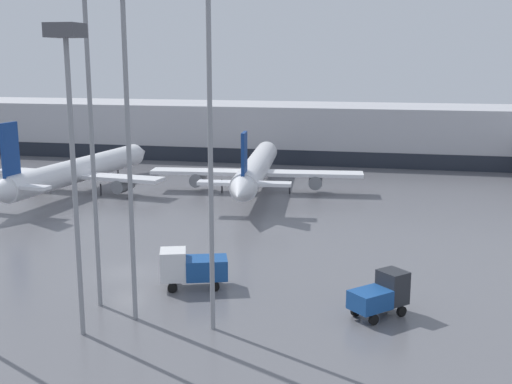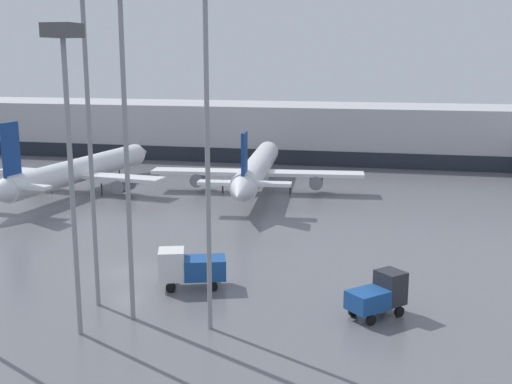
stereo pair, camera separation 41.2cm
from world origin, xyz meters
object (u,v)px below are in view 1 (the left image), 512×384
Objects in this scene: service_truck_2 at (191,267)px; apron_light_mast_6 at (87,55)px; apron_light_mast_7 at (125,58)px; service_truck_1 at (381,294)px; parked_jet_1 at (256,169)px; parked_jet_0 at (77,171)px; apron_light_mast_1 at (209,53)px; apron_light_mast_3 at (69,94)px.

apron_light_mast_6 is at bearing 24.86° from service_truck_2.
service_truck_1 is at bearing 14.13° from apron_light_mast_7.
parked_jet_1 is 1.61× the size of apron_light_mast_6.
apron_light_mast_6 is (-2.44, -39.17, 13.78)m from parked_jet_1.
parked_jet_0 is 1.63× the size of apron_light_mast_6.
parked_jet_0 is 50.04m from service_truck_1.
apron_light_mast_1 is at bearing -135.98° from parked_jet_0.
apron_light_mast_3 is 5.18m from apron_light_mast_6.
apron_light_mast_1 reaches higher than parked_jet_1.
parked_jet_0 is at bearing 122.28° from apron_light_mast_7.
service_truck_1 is 24.35m from apron_light_mast_6.
parked_jet_1 is 34.61m from service_truck_2.
service_truck_2 is at bearing 66.64° from apron_light_mast_3.
apron_light_mast_1 is (3.56, -6.79, 15.28)m from service_truck_2.
service_truck_1 is 23.10m from apron_light_mast_3.
apron_light_mast_7 is at bearing -141.32° from parked_jet_0.
parked_jet_0 reaches higher than service_truck_2.
parked_jet_0 is at bearing 127.62° from apron_light_mast_1.
apron_light_mast_3 is (-17.77, -6.82, 13.08)m from service_truck_1.
apron_light_mast_7 reaches higher than service_truck_2.
apron_light_mast_3 is at bearing -77.09° from apron_light_mast_6.
parked_jet_1 is 43.97m from apron_light_mast_1.
apron_light_mast_6 is at bearing 141.25° from service_truck_1.
apron_light_mast_1 is (6.17, -41.27, 13.85)m from parked_jet_1.
parked_jet_0 is 1.01× the size of parked_jet_1.
service_truck_1 is 13.99m from service_truck_2.
service_truck_1 is at bearing 21.00° from apron_light_mast_3.
apron_light_mast_6 is at bearing 153.04° from apron_light_mast_7.
service_truck_2 is (-13.77, 2.44, 0.07)m from service_truck_1.
apron_light_mast_1 is (-10.21, -4.35, 15.35)m from service_truck_1.
service_truck_1 is at bearing -123.58° from parked_jet_0.
apron_light_mast_7 reaches higher than service_truck_1.
parked_jet_1 is 1.60× the size of apron_light_mast_1.
apron_light_mast_7 reaches higher than parked_jet_1.
apron_light_mast_1 is (28.12, -36.49, 14.13)m from parked_jet_0.
service_truck_2 is 0.29× the size of apron_light_mast_3.
service_truck_2 is at bearing 124.37° from service_truck_1.
apron_light_mast_7 is at bearing 52.67° from apron_light_mast_3.
apron_light_mast_3 is at bearing -161.92° from apron_light_mast_1.
apron_light_mast_7 is (0.83, -40.83, 13.58)m from parked_jet_1.
apron_light_mast_7 is (-15.56, -3.92, 15.08)m from service_truck_1.
apron_light_mast_6 is (-1.05, 4.57, 2.21)m from apron_light_mast_3.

